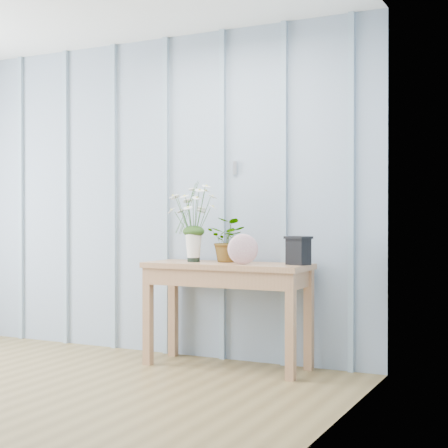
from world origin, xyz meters
The scene contains 6 objects.
room_shell centered at (0.00, 0.92, 1.99)m, with size 4.00×4.50×2.50m.
sideboard centered at (0.91, 1.99, 0.64)m, with size 1.20×0.45×0.75m.
daisy_vase centered at (0.64, 1.99, 1.11)m, with size 0.41×0.31×0.58m.
spider_plant centered at (0.88, 2.09, 0.91)m, with size 0.29×0.25×0.32m, color #1D3D12.
felt_disc_vessel centered at (1.08, 1.89, 0.86)m, with size 0.21×0.06×0.21m, color #954965.
carved_box centered at (1.44, 2.03, 0.85)m, with size 0.19×0.17×0.20m.
Camera 1 is at (3.07, -2.42, 1.08)m, focal length 55.00 mm.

